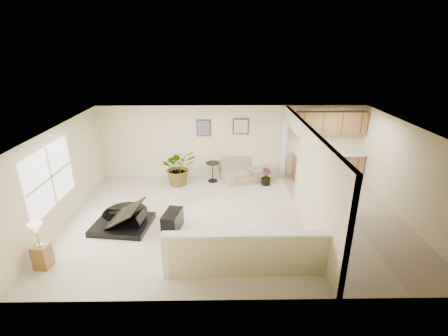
{
  "coord_description": "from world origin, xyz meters",
  "views": [
    {
      "loc": [
        -0.42,
        -7.7,
        4.46
      ],
      "look_at": [
        -0.3,
        0.4,
        1.3
      ],
      "focal_mm": 26.0,
      "sensor_mm": 36.0,
      "label": 1
    }
  ],
  "objects_px": {
    "loveseat": "(247,169)",
    "palm_plant": "(179,167)",
    "piano_bench": "(172,221)",
    "accent_table": "(213,169)",
    "small_plant": "(266,178)",
    "lamp_stand": "(41,249)",
    "piano": "(121,205)"
  },
  "relations": [
    {
      "from": "loveseat",
      "to": "palm_plant",
      "type": "height_order",
      "value": "palm_plant"
    },
    {
      "from": "piano_bench",
      "to": "palm_plant",
      "type": "bearing_deg",
      "value": 92.83
    },
    {
      "from": "piano_bench",
      "to": "loveseat",
      "type": "bearing_deg",
      "value": 56.68
    },
    {
      "from": "accent_table",
      "to": "small_plant",
      "type": "height_order",
      "value": "accent_table"
    },
    {
      "from": "piano_bench",
      "to": "small_plant",
      "type": "bearing_deg",
      "value": 45.01
    },
    {
      "from": "accent_table",
      "to": "palm_plant",
      "type": "bearing_deg",
      "value": -167.9
    },
    {
      "from": "accent_table",
      "to": "lamp_stand",
      "type": "xyz_separation_m",
      "value": [
        -3.49,
        -4.49,
        0.01
      ]
    },
    {
      "from": "loveseat",
      "to": "palm_plant",
      "type": "relative_size",
      "value": 1.53
    },
    {
      "from": "loveseat",
      "to": "accent_table",
      "type": "bearing_deg",
      "value": 169.08
    },
    {
      "from": "accent_table",
      "to": "palm_plant",
      "type": "distance_m",
      "value": 1.14
    },
    {
      "from": "piano",
      "to": "lamp_stand",
      "type": "distance_m",
      "value": 2.08
    },
    {
      "from": "accent_table",
      "to": "palm_plant",
      "type": "relative_size",
      "value": 0.51
    },
    {
      "from": "piano",
      "to": "small_plant",
      "type": "relative_size",
      "value": 3.11
    },
    {
      "from": "piano_bench",
      "to": "small_plant",
      "type": "xyz_separation_m",
      "value": [
        2.74,
        2.74,
        0.0
      ]
    },
    {
      "from": "loveseat",
      "to": "piano",
      "type": "bearing_deg",
      "value": -160.26
    },
    {
      "from": "piano",
      "to": "accent_table",
      "type": "distance_m",
      "value": 3.61
    },
    {
      "from": "piano_bench",
      "to": "small_plant",
      "type": "relative_size",
      "value": 1.26
    },
    {
      "from": "palm_plant",
      "to": "small_plant",
      "type": "distance_m",
      "value": 2.9
    },
    {
      "from": "loveseat",
      "to": "lamp_stand",
      "type": "distance_m",
      "value": 6.63
    },
    {
      "from": "palm_plant",
      "to": "small_plant",
      "type": "relative_size",
      "value": 2.28
    },
    {
      "from": "piano_bench",
      "to": "lamp_stand",
      "type": "bearing_deg",
      "value": -150.57
    },
    {
      "from": "piano_bench",
      "to": "palm_plant",
      "type": "distance_m",
      "value": 2.85
    },
    {
      "from": "piano_bench",
      "to": "small_plant",
      "type": "distance_m",
      "value": 3.87
    },
    {
      "from": "piano_bench",
      "to": "lamp_stand",
      "type": "height_order",
      "value": "lamp_stand"
    },
    {
      "from": "palm_plant",
      "to": "lamp_stand",
      "type": "relative_size",
      "value": 1.25
    },
    {
      "from": "accent_table",
      "to": "lamp_stand",
      "type": "relative_size",
      "value": 0.64
    },
    {
      "from": "palm_plant",
      "to": "piano",
      "type": "bearing_deg",
      "value": -115.45
    },
    {
      "from": "lamp_stand",
      "to": "small_plant",
      "type": "bearing_deg",
      "value": 38.34
    },
    {
      "from": "loveseat",
      "to": "small_plant",
      "type": "height_order",
      "value": "loveseat"
    },
    {
      "from": "piano_bench",
      "to": "accent_table",
      "type": "xyz_separation_m",
      "value": [
        0.96,
        3.06,
        0.19
      ]
    },
    {
      "from": "palm_plant",
      "to": "lamp_stand",
      "type": "distance_m",
      "value": 4.88
    },
    {
      "from": "palm_plant",
      "to": "small_plant",
      "type": "xyz_separation_m",
      "value": [
        2.88,
        -0.08,
        -0.36
      ]
    }
  ]
}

